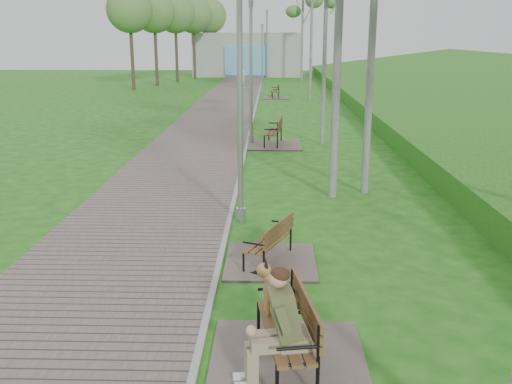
# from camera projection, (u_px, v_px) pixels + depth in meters

# --- Properties ---
(walkway) EXTENTS (3.50, 67.00, 0.04)m
(walkway) POSITION_uv_depth(u_px,v_px,m) (216.00, 119.00, 26.57)
(walkway) COLOR #665953
(walkway) RESTS_ON ground
(kerb) EXTENTS (0.10, 67.00, 0.05)m
(kerb) POSITION_uv_depth(u_px,v_px,m) (253.00, 119.00, 26.52)
(kerb) COLOR #999993
(kerb) RESTS_ON ground
(building_north) EXTENTS (10.00, 5.20, 4.00)m
(building_north) POSITION_uv_depth(u_px,v_px,m) (247.00, 54.00, 54.43)
(building_north) COLOR #9E9E99
(building_north) RESTS_ON ground
(bench_main) EXTENTS (1.86, 2.07, 1.63)m
(bench_main) POSITION_uv_depth(u_px,v_px,m) (281.00, 333.00, 6.60)
(bench_main) COLOR #665953
(bench_main) RESTS_ON ground
(bench_second) EXTENTS (1.55, 1.72, 0.95)m
(bench_second) POSITION_uv_depth(u_px,v_px,m) (269.00, 253.00, 9.80)
(bench_second) COLOR #665953
(bench_second) RESTS_ON ground
(bench_third) EXTENTS (1.93, 2.14, 1.18)m
(bench_third) POSITION_uv_depth(u_px,v_px,m) (273.00, 139.00, 20.24)
(bench_third) COLOR #665953
(bench_third) RESTS_ON ground
(bench_far) EXTENTS (1.66, 1.85, 1.02)m
(bench_far) POSITION_uv_depth(u_px,v_px,m) (275.00, 95.00, 35.46)
(bench_far) COLOR #665953
(bench_far) RESTS_ON ground
(lamp_post_near) EXTENTS (0.20, 0.20, 5.14)m
(lamp_post_near) POSITION_uv_depth(u_px,v_px,m) (240.00, 107.00, 11.37)
(lamp_post_near) COLOR #93969B
(lamp_post_near) RESTS_ON ground
(lamp_post_second) EXTENTS (0.19, 0.19, 4.94)m
(lamp_post_second) POSITION_uv_depth(u_px,v_px,m) (251.00, 79.00, 20.07)
(lamp_post_second) COLOR #93969B
(lamp_post_second) RESTS_ON ground
(lamp_post_third) EXTENTS (0.17, 0.17, 4.48)m
(lamp_post_third) POSITION_uv_depth(u_px,v_px,m) (262.00, 62.00, 37.26)
(lamp_post_third) COLOR #93969B
(lamp_post_third) RESTS_ON ground
(lamp_post_far) EXTENTS (0.23, 0.23, 5.94)m
(lamp_post_far) POSITION_uv_depth(u_px,v_px,m) (267.00, 47.00, 51.41)
(lamp_post_far) COLOR #93969B
(lamp_post_far) RESTS_ON ground
(pedestrian_near) EXTENTS (0.71, 0.56, 1.73)m
(pedestrian_near) POSITION_uv_depth(u_px,v_px,m) (241.00, 77.00, 41.32)
(pedestrian_near) COLOR silver
(pedestrian_near) RESTS_ON ground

